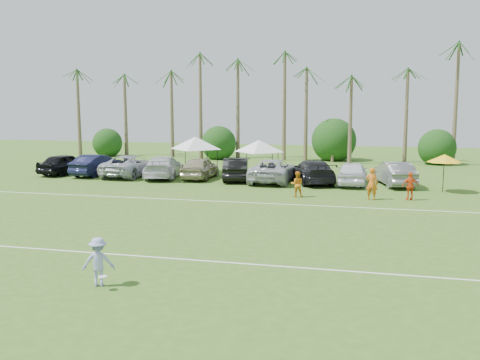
# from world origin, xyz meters

# --- Properties ---
(ground) EXTENTS (120.00, 120.00, 0.00)m
(ground) POSITION_xyz_m (0.00, 0.00, 0.00)
(ground) COLOR #39611D
(ground) RESTS_ON ground
(field_lines) EXTENTS (80.00, 12.10, 0.01)m
(field_lines) POSITION_xyz_m (0.00, 8.00, 0.01)
(field_lines) COLOR white
(field_lines) RESTS_ON ground
(palm_tree_0) EXTENTS (2.40, 2.40, 8.90)m
(palm_tree_0) POSITION_xyz_m (-22.00, 38.00, 7.48)
(palm_tree_0) COLOR brown
(palm_tree_0) RESTS_ON ground
(palm_tree_1) EXTENTS (2.40, 2.40, 9.90)m
(palm_tree_1) POSITION_xyz_m (-17.00, 38.00, 8.35)
(palm_tree_1) COLOR brown
(palm_tree_1) RESTS_ON ground
(palm_tree_2) EXTENTS (2.40, 2.40, 10.90)m
(palm_tree_2) POSITION_xyz_m (-12.00, 38.00, 9.21)
(palm_tree_2) COLOR brown
(palm_tree_2) RESTS_ON ground
(palm_tree_3) EXTENTS (2.40, 2.40, 11.90)m
(palm_tree_3) POSITION_xyz_m (-8.00, 38.00, 10.06)
(palm_tree_3) COLOR brown
(palm_tree_3) RESTS_ON ground
(palm_tree_4) EXTENTS (2.40, 2.40, 8.90)m
(palm_tree_4) POSITION_xyz_m (-4.00, 38.00, 7.48)
(palm_tree_4) COLOR brown
(palm_tree_4) RESTS_ON ground
(palm_tree_5) EXTENTS (2.40, 2.40, 9.90)m
(palm_tree_5) POSITION_xyz_m (0.00, 38.00, 8.35)
(palm_tree_5) COLOR brown
(palm_tree_5) RESTS_ON ground
(palm_tree_6) EXTENTS (2.40, 2.40, 10.90)m
(palm_tree_6) POSITION_xyz_m (4.00, 38.00, 9.21)
(palm_tree_6) COLOR brown
(palm_tree_6) RESTS_ON ground
(palm_tree_7) EXTENTS (2.40, 2.40, 11.90)m
(palm_tree_7) POSITION_xyz_m (8.00, 38.00, 10.06)
(palm_tree_7) COLOR brown
(palm_tree_7) RESTS_ON ground
(palm_tree_8) EXTENTS (2.40, 2.40, 8.90)m
(palm_tree_8) POSITION_xyz_m (13.00, 38.00, 7.48)
(palm_tree_8) COLOR brown
(palm_tree_8) RESTS_ON ground
(palm_tree_9) EXTENTS (2.40, 2.40, 9.90)m
(palm_tree_9) POSITION_xyz_m (18.00, 38.00, 8.35)
(palm_tree_9) COLOR brown
(palm_tree_9) RESTS_ON ground
(bush_tree_0) EXTENTS (4.00, 4.00, 4.00)m
(bush_tree_0) POSITION_xyz_m (-19.00, 39.00, 1.80)
(bush_tree_0) COLOR brown
(bush_tree_0) RESTS_ON ground
(bush_tree_1) EXTENTS (4.00, 4.00, 4.00)m
(bush_tree_1) POSITION_xyz_m (-6.00, 39.00, 1.80)
(bush_tree_1) COLOR brown
(bush_tree_1) RESTS_ON ground
(bush_tree_2) EXTENTS (4.00, 4.00, 4.00)m
(bush_tree_2) POSITION_xyz_m (6.00, 39.00, 1.80)
(bush_tree_2) COLOR brown
(bush_tree_2) RESTS_ON ground
(bush_tree_3) EXTENTS (4.00, 4.00, 4.00)m
(bush_tree_3) POSITION_xyz_m (16.00, 39.00, 1.80)
(bush_tree_3) COLOR brown
(bush_tree_3) RESTS_ON ground
(sideline_player_a) EXTENTS (0.80, 0.60, 1.99)m
(sideline_player_a) POSITION_xyz_m (9.87, 16.81, 0.99)
(sideline_player_a) COLOR orange
(sideline_player_a) RESTS_ON ground
(sideline_player_b) EXTENTS (0.87, 0.72, 1.63)m
(sideline_player_b) POSITION_xyz_m (5.29, 16.70, 0.81)
(sideline_player_b) COLOR orange
(sideline_player_b) RESTS_ON ground
(sideline_player_c) EXTENTS (1.10, 0.73, 1.74)m
(sideline_player_c) POSITION_xyz_m (12.15, 17.19, 0.87)
(sideline_player_c) COLOR #EA521A
(sideline_player_c) RESTS_ON ground
(canopy_tent_left) EXTENTS (4.48, 4.48, 3.63)m
(canopy_tent_left) POSITION_xyz_m (-4.53, 26.06, 3.11)
(canopy_tent_left) COLOR black
(canopy_tent_left) RESTS_ON ground
(canopy_tent_right) EXTENTS (4.18, 4.18, 3.38)m
(canopy_tent_right) POSITION_xyz_m (0.86, 26.29, 2.90)
(canopy_tent_right) COLOR black
(canopy_tent_right) RESTS_ON ground
(market_umbrella) EXTENTS (2.28, 2.28, 2.54)m
(market_umbrella) POSITION_xyz_m (14.47, 20.74, 2.28)
(market_umbrella) COLOR black
(market_umbrella) RESTS_ON ground
(frisbee_player) EXTENTS (1.16, 0.96, 1.59)m
(frisbee_player) POSITION_xyz_m (1.35, -1.43, 0.79)
(frisbee_player) COLOR #969DD5
(frisbee_player) RESTS_ON ground
(parked_car_0) EXTENTS (3.04, 5.39, 1.73)m
(parked_car_0) POSITION_xyz_m (-14.97, 23.08, 0.87)
(parked_car_0) COLOR black
(parked_car_0) RESTS_ON ground
(parked_car_1) EXTENTS (2.49, 5.45, 1.73)m
(parked_car_1) POSITION_xyz_m (-12.04, 23.08, 0.87)
(parked_car_1) COLOR black
(parked_car_1) RESTS_ON ground
(parked_car_2) EXTENTS (3.17, 6.37, 1.73)m
(parked_car_2) POSITION_xyz_m (-9.10, 23.17, 0.87)
(parked_car_2) COLOR #A4A7B3
(parked_car_2) RESTS_ON ground
(parked_car_3) EXTENTS (3.44, 6.30, 1.73)m
(parked_car_3) POSITION_xyz_m (-6.16, 22.94, 0.87)
(parked_car_3) COLOR silver
(parked_car_3) RESTS_ON ground
(parked_car_4) EXTENTS (2.11, 5.11, 1.73)m
(parked_car_4) POSITION_xyz_m (-3.23, 23.19, 0.87)
(parked_car_4) COLOR tan
(parked_car_4) RESTS_ON ground
(parked_car_5) EXTENTS (2.90, 5.53, 1.73)m
(parked_car_5) POSITION_xyz_m (-0.29, 23.10, 0.87)
(parked_car_5) COLOR black
(parked_car_5) RESTS_ON ground
(parked_car_6) EXTENTS (2.89, 6.24, 1.73)m
(parked_car_6) POSITION_xyz_m (2.65, 22.77, 0.87)
(parked_car_6) COLOR #B1B3BA
(parked_car_6) RESTS_ON ground
(parked_car_7) EXTENTS (4.33, 6.44, 1.73)m
(parked_car_7) POSITION_xyz_m (5.58, 22.96, 0.87)
(parked_car_7) COLOR black
(parked_car_7) RESTS_ON ground
(parked_car_8) EXTENTS (2.09, 5.10, 1.73)m
(parked_car_8) POSITION_xyz_m (8.52, 22.66, 0.87)
(parked_car_8) COLOR white
(parked_car_8) RESTS_ON ground
(parked_car_9) EXTENTS (3.08, 5.55, 1.73)m
(parked_car_9) POSITION_xyz_m (11.46, 23.12, 0.87)
(parked_car_9) COLOR slate
(parked_car_9) RESTS_ON ground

